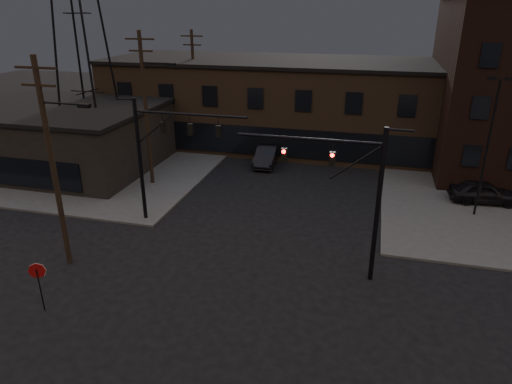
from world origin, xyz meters
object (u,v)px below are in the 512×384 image
car_crossing (267,156)px  parked_car_lot_a (484,192)px  traffic_signal_far (158,148)px  traffic_signal_near (355,188)px  stop_sign (38,276)px

car_crossing → parked_car_lot_a: bearing=-18.3°
traffic_signal_far → car_crossing: traffic_signal_far is taller
traffic_signal_near → parked_car_lot_a: bearing=54.1°
stop_sign → parked_car_lot_a: size_ratio=0.54×
traffic_signal_near → stop_sign: size_ratio=3.23×
stop_sign → car_crossing: (5.10, 22.94, -1.04)m
car_crossing → stop_sign: bearing=-105.4°
traffic_signal_far → parked_car_lot_a: size_ratio=1.75×
traffic_signal_far → parked_car_lot_a: (20.60, 8.29, -4.08)m
stop_sign → traffic_signal_far: bearing=82.7°
traffic_signal_far → parked_car_lot_a: 22.58m
traffic_signal_near → stop_sign: bearing=-154.1°
traffic_signal_near → parked_car_lot_a: (8.53, 11.79, -4.00)m
traffic_signal_near → parked_car_lot_a: size_ratio=1.75×
traffic_signal_near → stop_sign: 15.17m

